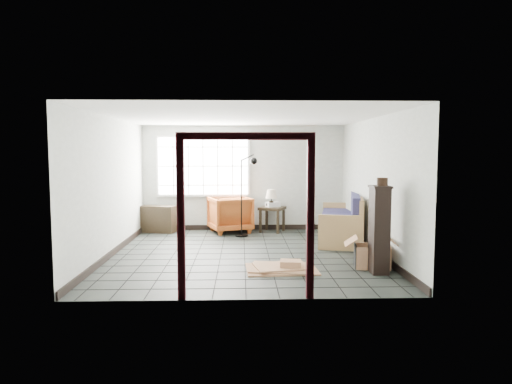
{
  "coord_description": "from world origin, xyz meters",
  "views": [
    {
      "loc": [
        -0.06,
        -8.63,
        1.94
      ],
      "look_at": [
        0.23,
        0.3,
        1.16
      ],
      "focal_mm": 32.0,
      "sensor_mm": 36.0,
      "label": 1
    }
  ],
  "objects_px": {
    "side_table": "(272,211)",
    "armchair": "(230,212)",
    "futon_sofa": "(344,223)",
    "tall_shelf": "(379,229)"
  },
  "relations": [
    {
      "from": "armchair",
      "to": "tall_shelf",
      "type": "relative_size",
      "value": 0.68
    },
    {
      "from": "tall_shelf",
      "to": "side_table",
      "type": "bearing_deg",
      "value": 110.81
    },
    {
      "from": "armchair",
      "to": "tall_shelf",
      "type": "xyz_separation_m",
      "value": [
        2.49,
        -3.87,
        0.24
      ]
    },
    {
      "from": "futon_sofa",
      "to": "tall_shelf",
      "type": "distance_m",
      "value": 2.8
    },
    {
      "from": "futon_sofa",
      "to": "side_table",
      "type": "bearing_deg",
      "value": 156.82
    },
    {
      "from": "futon_sofa",
      "to": "side_table",
      "type": "xyz_separation_m",
      "value": [
        -1.53,
        1.1,
        0.13
      ]
    },
    {
      "from": "side_table",
      "to": "tall_shelf",
      "type": "height_order",
      "value": "tall_shelf"
    },
    {
      "from": "side_table",
      "to": "futon_sofa",
      "type": "bearing_deg",
      "value": -35.72
    },
    {
      "from": "armchair",
      "to": "tall_shelf",
      "type": "distance_m",
      "value": 4.61
    },
    {
      "from": "side_table",
      "to": "armchair",
      "type": "bearing_deg",
      "value": 180.0
    }
  ]
}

